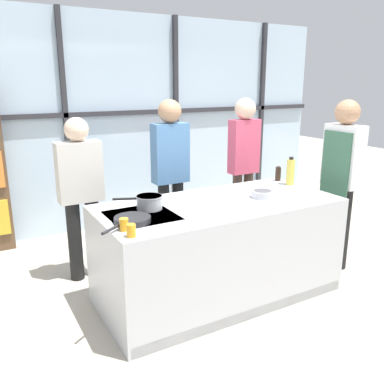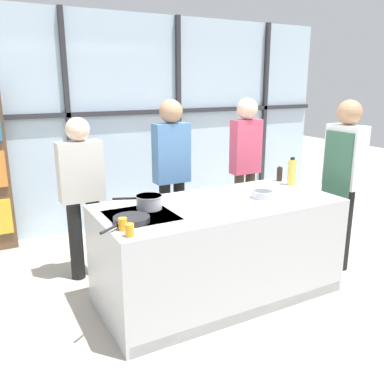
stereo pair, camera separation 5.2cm
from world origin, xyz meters
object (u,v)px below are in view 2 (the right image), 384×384
(saucepan, at_px, (149,202))
(juice_glass_far, at_px, (123,224))
(white_plate, at_px, (286,203))
(spectator_far_left, at_px, (82,190))
(spectator_center_left, at_px, (172,168))
(frying_pan, at_px, (131,219))
(juice_glass_near, at_px, (130,230))
(mixing_bowl, at_px, (263,194))
(pepper_grinder, at_px, (280,174))
(chef, at_px, (343,173))
(oil_bottle, at_px, (292,172))
(spectator_center_right, at_px, (245,159))

(saucepan, height_order, juice_glass_far, saucepan)
(white_plate, bearing_deg, spectator_far_left, 138.25)
(spectator_center_left, bearing_deg, frying_pan, 51.47)
(frying_pan, height_order, saucepan, saucepan)
(juice_glass_near, bearing_deg, saucepan, 55.27)
(mixing_bowl, relative_size, pepper_grinder, 1.13)
(chef, bearing_deg, frying_pan, 91.40)
(oil_bottle, xyz_separation_m, juice_glass_near, (-1.97, -0.57, -0.09))
(spectator_center_right, bearing_deg, mixing_bowl, 62.21)
(oil_bottle, height_order, juice_glass_far, oil_bottle)
(juice_glass_near, height_order, juice_glass_far, same)
(spectator_center_right, distance_m, oil_bottle, 0.80)
(chef, distance_m, spectator_center_left, 1.79)
(spectator_center_right, distance_m, juice_glass_far, 2.31)
(saucepan, distance_m, white_plate, 1.19)
(juice_glass_far, bearing_deg, saucepan, 46.57)
(mixing_bowl, height_order, oil_bottle, oil_bottle)
(saucepan, xyz_separation_m, juice_glass_near, (-0.36, -0.52, -0.02))
(white_plate, height_order, oil_bottle, oil_bottle)
(spectator_far_left, relative_size, juice_glass_far, 17.82)
(frying_pan, distance_m, juice_glass_far, 0.17)
(chef, distance_m, pepper_grinder, 0.64)
(chef, xyz_separation_m, juice_glass_near, (-2.44, -0.33, -0.08))
(juice_glass_far, bearing_deg, spectator_far_left, 89.61)
(spectator_far_left, distance_m, mixing_bowl, 1.75)
(spectator_center_right, distance_m, juice_glass_near, 2.39)
(juice_glass_near, bearing_deg, frying_pan, 67.77)
(spectator_far_left, relative_size, pepper_grinder, 8.88)
(spectator_center_left, xyz_separation_m, oil_bottle, (0.98, -0.80, 0.01))
(spectator_center_left, relative_size, white_plate, 7.64)
(white_plate, bearing_deg, pepper_grinder, 53.53)
(saucepan, relative_size, pepper_grinder, 2.15)
(spectator_far_left, distance_m, saucepan, 0.92)
(frying_pan, bearing_deg, oil_bottle, 9.27)
(chef, relative_size, oil_bottle, 6.11)
(juice_glass_near, distance_m, juice_glass_far, 0.14)
(chef, relative_size, saucepan, 4.50)
(spectator_center_right, bearing_deg, oil_bottle, 90.61)
(white_plate, relative_size, oil_bottle, 0.80)
(juice_glass_near, bearing_deg, chef, 7.60)
(chef, height_order, spectator_center_right, chef)
(spectator_center_right, height_order, pepper_grinder, spectator_center_right)
(chef, bearing_deg, juice_glass_near, 97.60)
(chef, bearing_deg, juice_glass_far, 94.34)
(pepper_grinder, bearing_deg, juice_glass_near, -158.79)
(oil_bottle, bearing_deg, spectator_center_left, 141.07)
(chef, height_order, oil_bottle, chef)
(frying_pan, bearing_deg, juice_glass_near, -112.23)
(spectator_center_left, relative_size, saucepan, 4.48)
(saucepan, xyz_separation_m, white_plate, (1.10, -0.45, -0.05))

